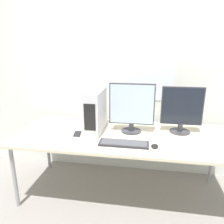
{
  "coord_description": "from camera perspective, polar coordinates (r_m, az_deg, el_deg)",
  "views": [
    {
      "loc": [
        0.25,
        -1.7,
        1.65
      ],
      "look_at": [
        -0.11,
        0.47,
        0.99
      ],
      "focal_mm": 35.0,
      "sensor_mm": 36.0,
      "label": 1
    }
  ],
  "objects": [
    {
      "name": "ground_plane",
      "position": [
        2.38,
        0.83,
        -27.11
      ],
      "size": [
        14.0,
        14.0,
        0.0
      ],
      "primitive_type": "plane",
      "color": "gray"
    },
    {
      "name": "wall_back",
      "position": [
        2.81,
        4.28,
        10.51
      ],
      "size": [
        8.0,
        0.07,
        2.7
      ],
      "color": "silver",
      "rests_on": "ground_plane"
    },
    {
      "name": "desk",
      "position": [
        2.39,
        2.59,
        -6.79
      ],
      "size": [
        2.3,
        0.95,
        0.74
      ],
      "color": "beige",
      "rests_on": "ground_plane"
    },
    {
      "name": "pc_tower",
      "position": [
        2.41,
        -4.41,
        0.3
      ],
      "size": [
        0.17,
        0.48,
        0.46
      ],
      "color": "silver",
      "rests_on": "desk"
    },
    {
      "name": "monitor_main",
      "position": [
        2.37,
        5.17,
        1.15
      ],
      "size": [
        0.49,
        0.22,
        0.54
      ],
      "color": "#333338",
      "rests_on": "desk"
    },
    {
      "name": "monitor_right_near",
      "position": [
        2.47,
        17.75,
        0.54
      ],
      "size": [
        0.44,
        0.22,
        0.51
      ],
      "color": "#333338",
      "rests_on": "desk"
    },
    {
      "name": "keyboard",
      "position": [
        2.14,
        3.09,
        -8.2
      ],
      "size": [
        0.48,
        0.16,
        0.02
      ],
      "color": "#28282D",
      "rests_on": "desk"
    },
    {
      "name": "mouse",
      "position": [
        2.12,
        11.09,
        -8.71
      ],
      "size": [
        0.07,
        0.08,
        0.03
      ],
      "color": "black",
      "rests_on": "desk"
    },
    {
      "name": "cell_phone",
      "position": [
        2.41,
        -9.03,
        -5.64
      ],
      "size": [
        0.1,
        0.17,
        0.01
      ],
      "rotation": [
        0.0,
        0.0,
        0.18
      ],
      "color": "black",
      "rests_on": "desk"
    },
    {
      "name": "paper_sheet_left",
      "position": [
        2.32,
        -12.61,
        -6.88
      ],
      "size": [
        0.27,
        0.33,
        0.0
      ],
      "rotation": [
        0.0,
        0.0,
        -0.22
      ],
      "color": "white",
      "rests_on": "desk"
    },
    {
      "name": "paper_sheet_front",
      "position": [
        2.38,
        -20.43,
        -6.96
      ],
      "size": [
        0.31,
        0.35,
        0.0
      ],
      "rotation": [
        0.0,
        0.0,
        -0.38
      ],
      "color": "white",
      "rests_on": "desk"
    }
  ]
}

